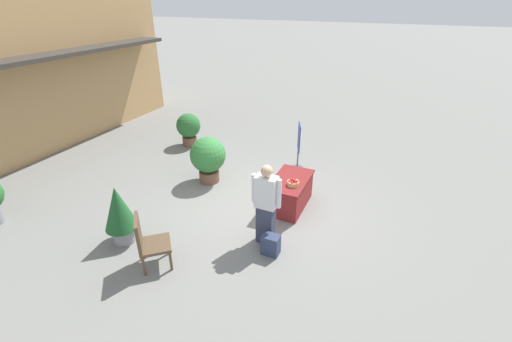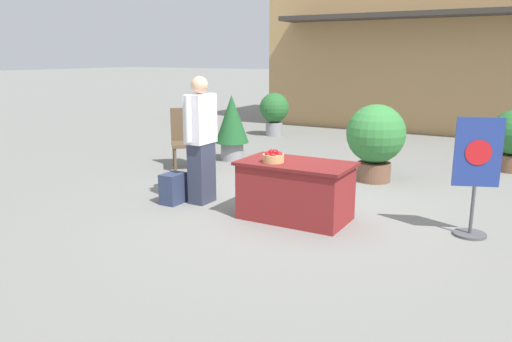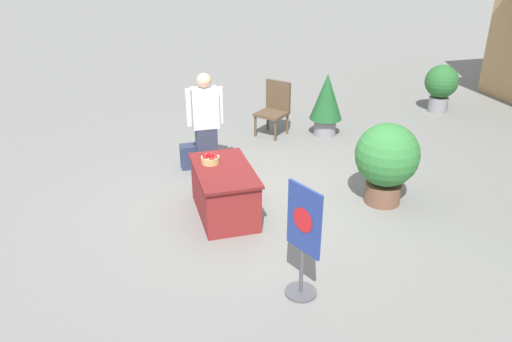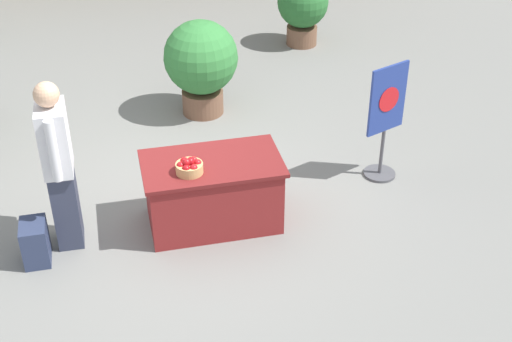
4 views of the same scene
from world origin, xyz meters
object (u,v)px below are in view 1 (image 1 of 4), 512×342
(apple_basket, at_px, (293,182))
(poster_board, at_px, (299,146))
(person_visitor, at_px, (266,204))
(potted_plant_far_right, at_px, (189,127))
(potted_plant_far_left, at_px, (119,212))
(display_table, at_px, (290,193))
(potted_plant_near_left, at_px, (208,157))
(patio_chair, at_px, (148,240))
(backpack, at_px, (271,245))

(apple_basket, relative_size, poster_board, 0.19)
(apple_basket, bearing_deg, person_visitor, 172.42)
(person_visitor, bearing_deg, potted_plant_far_right, 50.29)
(potted_plant_far_left, bearing_deg, display_table, -45.51)
(person_visitor, bearing_deg, potted_plant_near_left, 54.56)
(patio_chair, xyz_separation_m, potted_plant_near_left, (3.25, 0.69, 0.14))
(display_table, bearing_deg, potted_plant_far_left, 134.49)
(backpack, xyz_separation_m, patio_chair, (-1.21, 1.91, 0.37))
(person_visitor, height_order, potted_plant_far_left, person_visitor)
(apple_basket, bearing_deg, potted_plant_far_right, 61.29)
(display_table, bearing_deg, potted_plant_near_left, 83.10)
(backpack, distance_m, potted_plant_far_left, 3.05)
(potted_plant_far_left, height_order, potted_plant_near_left, potted_plant_far_left)
(patio_chair, distance_m, potted_plant_near_left, 3.32)
(apple_basket, height_order, potted_plant_far_right, potted_plant_far_right)
(potted_plant_near_left, bearing_deg, poster_board, -48.81)
(backpack, bearing_deg, patio_chair, 122.39)
(poster_board, distance_m, patio_chair, 5.11)
(person_visitor, distance_m, potted_plant_near_left, 2.93)
(display_table, height_order, potted_plant_far_left, potted_plant_far_left)
(poster_board, height_order, patio_chair, poster_board)
(poster_board, bearing_deg, potted_plant_far_right, 155.55)
(potted_plant_near_left, bearing_deg, person_visitor, -126.08)
(backpack, bearing_deg, poster_board, 9.99)
(display_table, distance_m, potted_plant_far_right, 4.79)
(display_table, distance_m, patio_chair, 3.42)
(apple_basket, distance_m, poster_board, 2.30)
(patio_chair, relative_size, potted_plant_far_left, 0.85)
(display_table, height_order, patio_chair, patio_chair)
(poster_board, bearing_deg, potted_plant_far_left, -137.41)
(person_visitor, distance_m, poster_board, 3.45)
(apple_basket, distance_m, potted_plant_far_left, 3.67)
(backpack, bearing_deg, apple_basket, 2.98)
(backpack, xyz_separation_m, potted_plant_near_left, (2.04, 2.60, 0.51))
(apple_basket, relative_size, person_visitor, 0.15)
(person_visitor, bearing_deg, potted_plant_far_left, 114.67)
(display_table, bearing_deg, potted_plant_far_right, 62.97)
(potted_plant_far_left, bearing_deg, apple_basket, -49.72)
(potted_plant_far_right, bearing_deg, backpack, -131.19)
(apple_basket, bearing_deg, poster_board, 14.59)
(potted_plant_far_left, xyz_separation_m, potted_plant_near_left, (2.90, -0.28, 0.01))
(display_table, relative_size, poster_board, 1.02)
(backpack, distance_m, poster_board, 3.83)
(potted_plant_far_left, relative_size, potted_plant_near_left, 1.01)
(potted_plant_far_left, bearing_deg, patio_chair, -109.94)
(apple_basket, xyz_separation_m, person_visitor, (-1.20, 0.16, 0.09))
(potted_plant_near_left, bearing_deg, apple_basket, -101.78)
(potted_plant_near_left, bearing_deg, backpack, -128.09)
(potted_plant_far_right, distance_m, potted_plant_near_left, 2.67)
(poster_board, height_order, potted_plant_far_left, poster_board)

